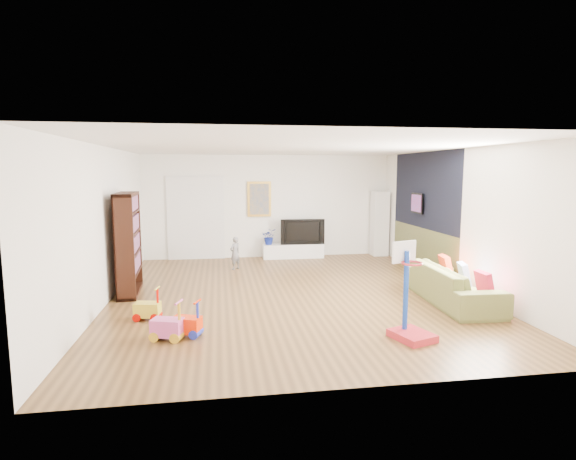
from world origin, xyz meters
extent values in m
cube|color=brown|center=(0.00, 0.00, 0.00)|extent=(6.50, 7.50, 0.00)
cube|color=white|center=(0.00, 0.00, 2.70)|extent=(6.50, 7.50, 0.00)
cube|color=white|center=(0.00, 3.75, 1.35)|extent=(6.50, 0.00, 2.70)
cube|color=silver|center=(0.00, -3.75, 1.35)|extent=(6.50, 0.00, 2.70)
cube|color=silver|center=(-3.25, 0.00, 1.35)|extent=(0.00, 7.50, 2.70)
cube|color=silver|center=(3.25, 0.00, 1.35)|extent=(0.00, 7.50, 2.70)
cube|color=black|center=(3.23, 1.40, 1.85)|extent=(0.01, 3.20, 1.70)
cube|color=brown|center=(3.23, 1.40, 0.50)|extent=(0.01, 3.20, 1.00)
cube|color=white|center=(-1.90, 3.71, 1.05)|extent=(1.45, 0.06, 2.10)
cube|color=gold|center=(-0.25, 3.71, 1.55)|extent=(0.62, 0.06, 0.92)
cube|color=#7F3F8C|center=(3.17, 1.60, 1.55)|extent=(0.04, 0.56, 0.46)
cube|color=white|center=(0.61, 3.48, 0.19)|extent=(1.60, 0.40, 0.37)
cube|color=white|center=(2.99, 3.49, 0.87)|extent=(0.41, 0.41, 1.74)
cube|color=black|center=(-2.99, 0.55, 0.94)|extent=(0.42, 1.31, 1.88)
imported|color=olive|center=(2.69, -0.99, 0.32)|extent=(0.95, 2.23, 0.64)
cube|color=#B6232C|center=(1.25, -2.52, 0.67)|extent=(0.61, 0.68, 1.33)
cube|color=gold|center=(-2.43, -1.13, 0.25)|extent=(0.41, 0.29, 0.51)
cube|color=#FC2C02|center=(-1.78, -1.93, 0.26)|extent=(0.44, 0.36, 0.51)
cube|color=#DC52A2|center=(-2.03, -2.04, 0.27)|extent=(0.47, 0.37, 0.55)
imported|color=slate|center=(-0.95, 2.29, 0.38)|extent=(0.33, 0.32, 0.77)
imported|color=black|center=(0.85, 3.47, 0.71)|extent=(1.16, 0.21, 0.67)
imported|color=navy|center=(-0.02, 3.47, 0.58)|extent=(0.39, 0.34, 0.42)
cube|color=#C01C3D|center=(2.86, -1.62, 0.50)|extent=(0.10, 0.36, 0.36)
cube|color=white|center=(2.87, -1.02, 0.50)|extent=(0.20, 0.39, 0.38)
cube|color=red|center=(2.88, -0.35, 0.50)|extent=(0.17, 0.41, 0.40)
camera|label=1|loc=(-1.32, -8.06, 2.26)|focal=28.00mm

